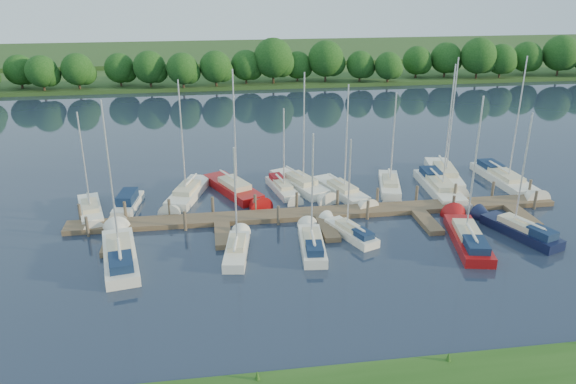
{
  "coord_description": "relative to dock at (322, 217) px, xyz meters",
  "views": [
    {
      "loc": [
        -8.62,
        -33.01,
        18.65
      ],
      "look_at": [
        -2.64,
        8.0,
        2.2
      ],
      "focal_mm": 35.0,
      "sensor_mm": 36.0,
      "label": 1
    }
  ],
  "objects": [
    {
      "name": "sailboat_n_4",
      "position": [
        -2.32,
        6.22,
        0.11
      ],
      "size": [
        2.51,
        6.32,
        8.09
      ],
      "rotation": [
        0.0,
        0.0,
        3.34
      ],
      "color": "white",
      "rests_on": "ground"
    },
    {
      "name": "distant_hill",
      "position": [
        0.0,
        92.69,
        0.5
      ],
      "size": [
        220.0,
        40.0,
        1.4
      ],
      "primitive_type": "cube",
      "color": "#335525",
      "rests_on": "ground"
    },
    {
      "name": "sailboat_s_1",
      "position": [
        -7.1,
        -5.0,
        0.08
      ],
      "size": [
        2.25,
        6.26,
        8.15
      ],
      "rotation": [
        0.0,
        0.0,
        -0.15
      ],
      "color": "white",
      "rests_on": "ground"
    },
    {
      "name": "sailboat_n_6",
      "position": [
        2.89,
        4.75,
        0.07
      ],
      "size": [
        3.99,
        8.1,
        10.26
      ],
      "rotation": [
        0.0,
        0.0,
        3.46
      ],
      "color": "white",
      "rests_on": "ground"
    },
    {
      "name": "mooring_pilings",
      "position": [
        0.0,
        1.13,
        0.4
      ],
      "size": [
        38.24,
        2.84,
        2.0
      ],
      "color": "#473D33",
      "rests_on": "ground"
    },
    {
      "name": "motorboat",
      "position": [
        -15.68,
        4.29,
        0.16
      ],
      "size": [
        2.24,
        5.64,
        1.76
      ],
      "rotation": [
        0.0,
        0.0,
        3.0
      ],
      "color": "white",
      "rests_on": "ground"
    },
    {
      "name": "ground",
      "position": [
        0.0,
        -7.31,
        -0.2
      ],
      "size": [
        260.0,
        260.0,
        0.0
      ],
      "primitive_type": "plane",
      "color": "#1B2536",
      "rests_on": "ground"
    },
    {
      "name": "far_shore",
      "position": [
        0.0,
        67.69,
        0.1
      ],
      "size": [
        180.0,
        30.0,
        0.6
      ],
      "primitive_type": "cube",
      "color": "#27461B",
      "rests_on": "ground"
    },
    {
      "name": "sailboat_n_8",
      "position": [
        11.66,
        4.07,
        0.13
      ],
      "size": [
        2.59,
        9.42,
        11.91
      ],
      "rotation": [
        0.0,
        0.0,
        3.1
      ],
      "color": "white",
      "rests_on": "ground"
    },
    {
      "name": "sailboat_s_2",
      "position": [
        -1.75,
        -5.02,
        0.13
      ],
      "size": [
        2.11,
        6.84,
        8.86
      ],
      "rotation": [
        0.0,
        0.0,
        -0.09
      ],
      "color": "white",
      "rests_on": "ground"
    },
    {
      "name": "sailboat_s_4",
      "position": [
        9.72,
        -5.61,
        0.13
      ],
      "size": [
        3.55,
        8.87,
        11.17
      ],
      "rotation": [
        0.0,
        0.0,
        -0.2
      ],
      "color": "maroon",
      "rests_on": "ground"
    },
    {
      "name": "sailboat_s_3",
      "position": [
        1.47,
        -3.36,
        0.11
      ],
      "size": [
        3.24,
        5.94,
        7.78
      ],
      "rotation": [
        0.0,
        0.0,
        0.39
      ],
      "color": "white",
      "rests_on": "ground"
    },
    {
      "name": "sailboat_n_10",
      "position": [
        18.63,
        5.4,
        0.12
      ],
      "size": [
        2.81,
        9.77,
        12.23
      ],
      "rotation": [
        0.0,
        0.0,
        3.2
      ],
      "color": "white",
      "rests_on": "ground"
    },
    {
      "name": "sailboat_n_2",
      "position": [
        -10.8,
        6.08,
        0.08
      ],
      "size": [
        4.11,
        8.49,
        10.81
      ],
      "rotation": [
        0.0,
        0.0,
        2.83
      ],
      "color": "white",
      "rests_on": "ground"
    },
    {
      "name": "dock",
      "position": [
        0.0,
        0.0,
        0.0
      ],
      "size": [
        40.0,
        6.0,
        0.4
      ],
      "color": "brown",
      "rests_on": "ground"
    },
    {
      "name": "sailboat_n_3",
      "position": [
        -6.56,
        6.41,
        0.08
      ],
      "size": [
        5.25,
        8.82,
        11.56
      ],
      "rotation": [
        0.0,
        0.0,
        3.58
      ],
      "color": "maroon",
      "rests_on": "ground"
    },
    {
      "name": "sailboat_n_5",
      "position": [
        -0.51,
        6.73,
        0.08
      ],
      "size": [
        4.73,
        8.54,
        11.11
      ],
      "rotation": [
        0.0,
        0.0,
        3.54
      ],
      "color": "white",
      "rests_on": "ground"
    },
    {
      "name": "sailboat_s_5",
      "position": [
        14.07,
        -5.05,
        0.14
      ],
      "size": [
        3.92,
        7.45,
        9.77
      ],
      "rotation": [
        0.0,
        0.0,
        0.36
      ],
      "color": "#0F1532",
      "rests_on": "ground"
    },
    {
      "name": "sailboat_s_0",
      "position": [
        -15.14,
        -4.72,
        0.14
      ],
      "size": [
        3.46,
        9.1,
        11.54
      ],
      "rotation": [
        0.0,
        0.0,
        0.18
      ],
      "color": "white",
      "rests_on": "ground"
    },
    {
      "name": "sailboat_n_0",
      "position": [
        -18.5,
        3.48,
        0.07
      ],
      "size": [
        3.04,
        7.06,
        8.98
      ],
      "rotation": [
        0.0,
        0.0,
        3.39
      ],
      "color": "white",
      "rests_on": "ground"
    },
    {
      "name": "treeline",
      "position": [
        -1.54,
        54.32,
        3.96
      ],
      "size": [
        146.34,
        9.89,
        8.2
      ],
      "color": "#38281C",
      "rests_on": "ground"
    },
    {
      "name": "sailboat_n_9",
      "position": [
        13.4,
        7.16,
        0.08
      ],
      "size": [
        3.65,
        9.49,
        12.02
      ],
      "rotation": [
        0.0,
        0.0,
        2.96
      ],
      "color": "white",
      "rests_on": "ground"
    },
    {
      "name": "sailboat_n_7",
      "position": [
        7.42,
        5.49,
        0.07
      ],
      "size": [
        3.18,
        7.29,
        9.28
      ],
      "rotation": [
        0.0,
        0.0,
        2.89
      ],
      "color": "white",
      "rests_on": "ground"
    }
  ]
}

